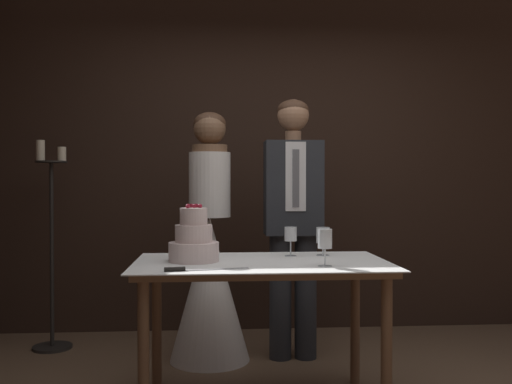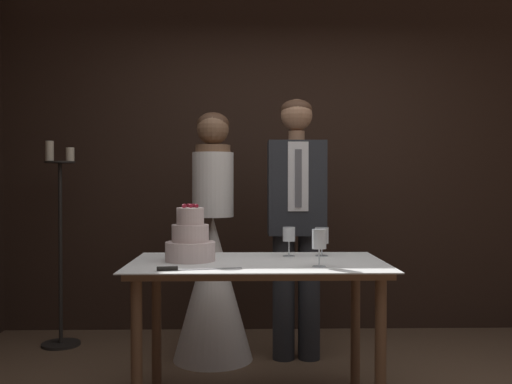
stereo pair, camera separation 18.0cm
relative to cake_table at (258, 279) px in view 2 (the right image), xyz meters
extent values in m
cube|color=black|center=(0.24, 1.67, 0.71)|extent=(4.77, 0.12, 2.80)
cylinder|color=brown|center=(-0.59, -0.31, -0.32)|extent=(0.06, 0.06, 0.74)
cylinder|color=brown|center=(0.59, -0.31, -0.32)|extent=(0.06, 0.06, 0.74)
cylinder|color=brown|center=(-0.59, 0.31, -0.32)|extent=(0.06, 0.06, 0.74)
cylinder|color=brown|center=(0.59, 0.31, -0.32)|extent=(0.06, 0.06, 0.74)
cube|color=brown|center=(0.00, 0.00, 0.07)|extent=(1.30, 0.74, 0.03)
cube|color=white|center=(0.00, 0.00, 0.09)|extent=(1.36, 0.80, 0.01)
cylinder|color=beige|center=(-0.36, 0.03, 0.14)|extent=(0.27, 0.27, 0.10)
cylinder|color=beige|center=(-0.36, 0.03, 0.24)|extent=(0.20, 0.20, 0.09)
cylinder|color=beige|center=(-0.36, 0.03, 0.33)|extent=(0.15, 0.15, 0.09)
sphere|color=maroon|center=(-0.33, 0.02, 0.39)|extent=(0.02, 0.02, 0.02)
sphere|color=maroon|center=(-0.35, 0.06, 0.39)|extent=(0.02, 0.02, 0.02)
sphere|color=maroon|center=(-0.38, 0.07, 0.39)|extent=(0.02, 0.02, 0.02)
sphere|color=maroon|center=(-0.39, 0.04, 0.39)|extent=(0.02, 0.02, 0.02)
sphere|color=maroon|center=(-0.39, -0.01, 0.39)|extent=(0.02, 0.02, 0.02)
sphere|color=maroon|center=(-0.36, 0.02, 0.39)|extent=(0.02, 0.02, 0.02)
cube|color=silver|center=(-0.24, -0.27, 0.10)|extent=(0.31, 0.08, 0.00)
cylinder|color=black|center=(-0.44, -0.31, 0.10)|extent=(0.10, 0.04, 0.02)
cylinder|color=silver|center=(0.30, -0.21, 0.10)|extent=(0.07, 0.07, 0.00)
cylinder|color=silver|center=(0.30, -0.21, 0.14)|extent=(0.01, 0.01, 0.09)
cylinder|color=silver|center=(0.30, -0.21, 0.23)|extent=(0.07, 0.07, 0.10)
cylinder|color=maroon|center=(0.30, -0.21, 0.21)|extent=(0.06, 0.06, 0.04)
cylinder|color=silver|center=(0.18, 0.21, 0.10)|extent=(0.07, 0.07, 0.00)
cylinder|color=silver|center=(0.18, 0.21, 0.14)|extent=(0.01, 0.01, 0.08)
cylinder|color=silver|center=(0.18, 0.21, 0.22)|extent=(0.07, 0.07, 0.08)
cylinder|color=maroon|center=(0.18, 0.21, 0.19)|extent=(0.06, 0.06, 0.03)
cylinder|color=silver|center=(0.37, 0.21, 0.10)|extent=(0.07, 0.07, 0.00)
cylinder|color=silver|center=(0.37, 0.21, 0.13)|extent=(0.01, 0.01, 0.07)
cylinder|color=silver|center=(0.37, 0.21, 0.21)|extent=(0.08, 0.08, 0.09)
cylinder|color=maroon|center=(0.37, 0.21, 0.18)|extent=(0.06, 0.06, 0.04)
cone|color=white|center=(-0.28, 0.82, -0.20)|extent=(0.54, 0.54, 0.97)
cylinder|color=white|center=(-0.28, 0.82, 0.50)|extent=(0.28, 0.28, 0.44)
cylinder|color=brown|center=(-0.28, 0.82, 0.74)|extent=(0.24, 0.24, 0.05)
sphere|color=brown|center=(-0.28, 0.82, 0.88)|extent=(0.22, 0.22, 0.22)
ellipsoid|color=#472D1E|center=(-0.28, 0.83, 0.91)|extent=(0.22, 0.22, 0.16)
cylinder|color=#282B30|center=(0.20, 0.82, -0.26)|extent=(0.15, 0.15, 0.85)
cylinder|color=#282B30|center=(0.37, 0.82, -0.26)|extent=(0.15, 0.15, 0.85)
cube|color=#282B30|center=(0.28, 0.82, 0.48)|extent=(0.39, 0.24, 0.64)
cube|color=white|center=(0.28, 0.69, 0.56)|extent=(0.14, 0.01, 0.46)
cube|color=slate|center=(0.28, 0.69, 0.54)|extent=(0.04, 0.01, 0.38)
cylinder|color=#A37556|center=(0.28, 0.82, 0.83)|extent=(0.11, 0.11, 0.07)
sphere|color=#A37556|center=(0.28, 0.82, 0.97)|extent=(0.22, 0.22, 0.22)
ellipsoid|color=#472D1E|center=(0.28, 0.83, 1.01)|extent=(0.22, 0.22, 0.14)
cylinder|color=black|center=(-1.43, 1.17, -0.68)|extent=(0.28, 0.28, 0.02)
cylinder|color=black|center=(-1.43, 1.17, 0.00)|extent=(0.03, 0.03, 1.33)
cylinder|color=black|center=(-1.43, 1.17, 0.67)|extent=(0.22, 0.22, 0.01)
cylinder|color=beige|center=(-1.50, 1.17, 0.75)|extent=(0.06, 0.06, 0.15)
cylinder|color=beige|center=(-1.35, 1.17, 0.72)|extent=(0.06, 0.06, 0.10)
camera|label=1|loc=(-0.25, -3.03, 0.52)|focal=40.00mm
camera|label=2|loc=(-0.07, -3.04, 0.52)|focal=40.00mm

